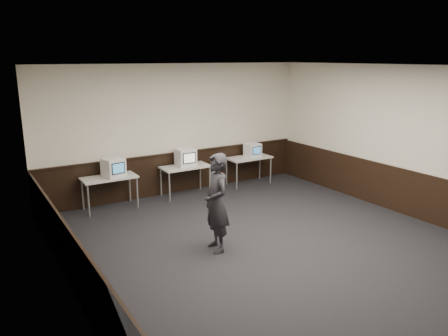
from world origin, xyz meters
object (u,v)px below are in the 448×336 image
Objects in this scene: emac_right at (253,150)px; emac_center at (186,157)px; desk_right at (249,160)px; person at (217,203)px; desk_center at (185,169)px; desk_left at (109,180)px; emac_left at (113,167)px.

emac_center is at bearing 178.54° from emac_right.
person reaches higher than desk_right.
person reaches higher than emac_right.
desk_right is 1.90m from emac_center.
person is (-2.86, -3.13, 0.20)m from desk_right.
person is at bearing -104.15° from emac_center.
emac_right is (2.01, -0.01, 0.25)m from desk_center.
emac_center reaches higher than desk_right.
emac_left is (0.10, -0.04, 0.28)m from desk_left.
emac_center is 0.28× the size of person.
desk_left is 0.68× the size of person.
desk_right is 0.28m from emac_right.
emac_center reaches higher than emac_right.
desk_center is 3.28m from person.
desk_center and desk_right have the same top height.
desk_left is at bearing -154.84° from person.
emac_center is at bearing 171.10° from person.
desk_center is 1.00× the size of desk_right.
emac_right is 4.30m from person.
emac_center is 1.23× the size of emac_right.
emac_center reaches higher than desk_left.
desk_center is 0.29m from emac_center.
desk_left is 0.30m from emac_left.
emac_right is (1.99, -0.03, -0.04)m from emac_center.
emac_left is 1.82m from emac_center.
person reaches higher than emac_left.
desk_left and desk_right have the same top height.
person is at bearing -134.18° from emac_right.
desk_right is 3.71m from emac_left.
emac_center is at bearing 41.18° from desk_center.
emac_center reaches higher than desk_center.
emac_right reaches higher than desk_left.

